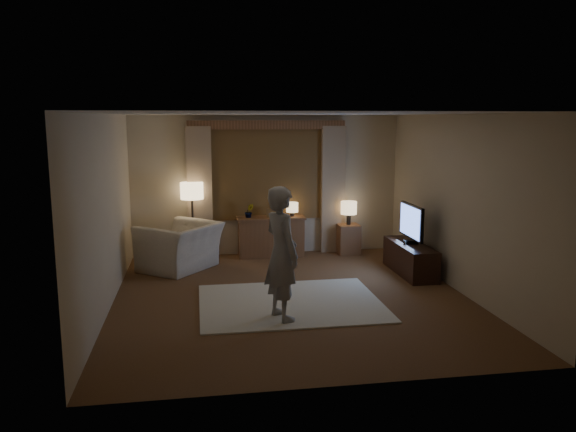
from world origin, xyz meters
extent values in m
cube|color=brown|center=(0.00, 0.00, -0.01)|extent=(5.00, 5.50, 0.02)
cube|color=silver|center=(0.00, 0.00, 2.61)|extent=(5.00, 5.50, 0.02)
cube|color=beige|center=(0.00, 2.76, 1.30)|extent=(5.00, 0.02, 2.60)
cube|color=beige|center=(0.00, -2.76, 1.30)|extent=(5.00, 0.02, 2.60)
cube|color=beige|center=(-2.51, 0.00, 1.30)|extent=(0.02, 5.50, 2.60)
cube|color=beige|center=(2.51, 0.00, 1.30)|extent=(0.02, 5.50, 2.60)
cube|color=black|center=(0.00, 2.73, 1.55)|extent=(2.00, 0.01, 1.70)
cube|color=brown|center=(0.00, 2.72, 1.55)|extent=(2.08, 0.04, 1.78)
cube|color=tan|center=(-1.25, 2.65, 1.20)|extent=(0.45, 0.12, 2.40)
cube|color=tan|center=(1.25, 2.65, 1.20)|extent=(0.45, 0.12, 2.40)
cube|color=brown|center=(0.00, 2.67, 2.42)|extent=(2.90, 0.14, 0.16)
cube|color=beige|center=(-0.06, -0.27, 0.01)|extent=(2.50, 2.00, 0.02)
cube|color=brown|center=(0.04, 2.50, 0.35)|extent=(1.20, 0.40, 0.70)
cube|color=brown|center=(0.04, 2.50, 0.80)|extent=(0.16, 0.02, 0.20)
imported|color=#999999|center=(-0.36, 2.50, 0.85)|extent=(0.17, 0.13, 0.30)
cylinder|color=black|center=(0.44, 2.50, 0.76)|extent=(0.08, 0.08, 0.12)
cylinder|color=#FFD799|center=(0.44, 2.50, 0.91)|extent=(0.22, 0.22, 0.18)
cylinder|color=black|center=(-1.39, 2.50, 0.01)|extent=(0.30, 0.30, 0.03)
cylinder|color=black|center=(-1.39, 2.50, 0.56)|extent=(0.04, 0.04, 1.12)
cylinder|color=#FFD799|center=(-1.39, 2.50, 1.26)|extent=(0.41, 0.41, 0.30)
imported|color=beige|center=(-1.61, 1.82, 0.39)|extent=(1.58, 1.60, 0.78)
cube|color=brown|center=(1.51, 2.45, 0.28)|extent=(0.40, 0.40, 0.56)
cylinder|color=black|center=(1.51, 2.45, 0.66)|extent=(0.08, 0.08, 0.20)
cylinder|color=#FFD799|center=(1.51, 2.45, 0.88)|extent=(0.30, 0.30, 0.24)
cube|color=black|center=(2.15, 0.93, 0.25)|extent=(0.45, 1.40, 0.50)
cube|color=black|center=(2.15, 0.93, 0.53)|extent=(0.22, 0.10, 0.06)
cube|color=black|center=(2.15, 0.93, 0.88)|extent=(0.05, 0.91, 0.55)
cube|color=#5173DD|center=(2.12, 0.93, 0.88)|extent=(0.00, 0.84, 0.50)
imported|color=#9F9993|center=(-0.27, -0.86, 0.87)|extent=(0.59, 0.72, 1.70)
camera|label=1|loc=(-1.30, -7.63, 2.53)|focal=35.00mm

